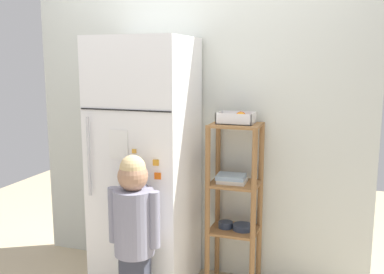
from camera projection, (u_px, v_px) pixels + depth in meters
The scene contains 5 objects.
kitchen_wall_back at pixel (194, 125), 3.24m from camera, with size 2.57×0.03×2.26m, color silver.
refrigerator at pixel (146, 165), 3.06m from camera, with size 0.64×0.62×1.76m.
child_standing at pixel (134, 221), 2.65m from camera, with size 0.34×0.25×1.05m.
pantry_shelf_unit at pixel (234, 196), 3.04m from camera, with size 0.35×0.30×1.18m.
fruit_bin at pixel (239, 118), 2.95m from camera, with size 0.24×0.18×0.08m.
Camera 1 is at (1.01, -2.70, 1.59)m, focal length 40.84 mm.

